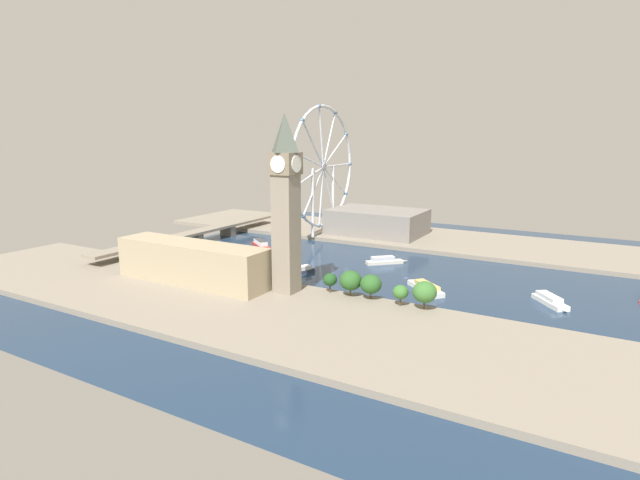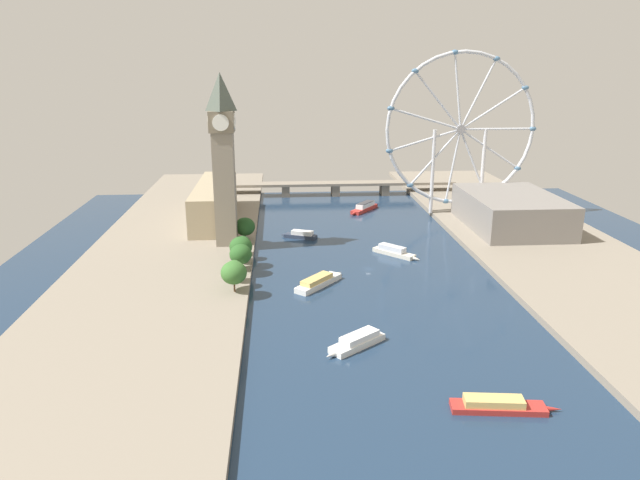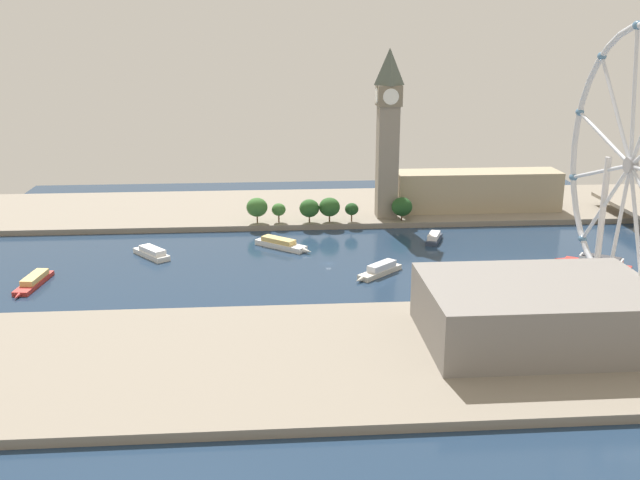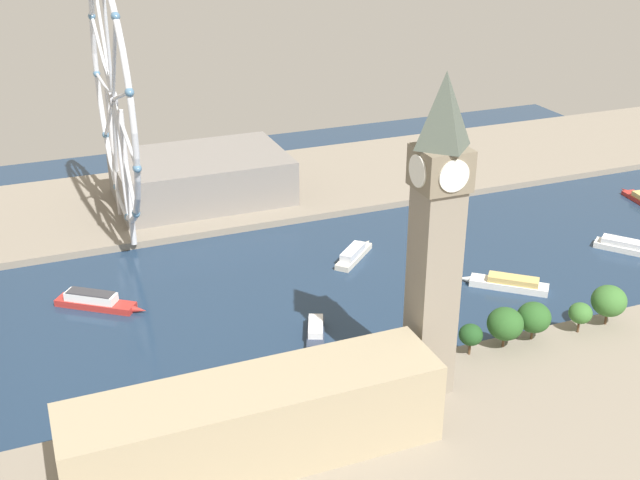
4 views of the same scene
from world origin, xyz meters
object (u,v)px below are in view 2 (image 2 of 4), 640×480
Objects in this scene: tour_boat_1 at (301,235)px; tour_boat_5 at (394,251)px; ferris_wheel at (460,130)px; tour_boat_2 at (357,341)px; tour_boat_3 at (364,207)px; river_bridge at (335,185)px; tour_boat_4 at (319,282)px; tour_boat_0 at (498,405)px; parliament_block at (214,202)px; clock_tower at (223,158)px; riverside_hall at (511,211)px.

tour_boat_5 is at bearing 166.33° from tour_boat_1.
tour_boat_2 is (-91.62, -185.75, -56.17)m from ferris_wheel.
river_bridge is at bearing -127.69° from tour_boat_3.
ferris_wheel is at bearing 0.67° from tour_boat_4.
tour_boat_2 is at bearing 136.57° from tour_boat_0.
tour_boat_2 is (-16.99, -259.58, -5.92)m from river_bridge.
tour_boat_0 is 1.49× the size of tour_boat_1.
tour_boat_4 is at bearing -62.91° from parliament_block.
river_bridge reaches higher than tour_boat_1.
tour_boat_3 is (89.50, 83.42, -48.81)m from clock_tower.
tour_boat_5 is (1.79, -101.04, -0.33)m from tour_boat_3.
river_bridge is at bearing 130.99° from riverside_hall.
ferris_wheel is 4.38× the size of tour_boat_5.
ferris_wheel reaches higher than tour_boat_4.
riverside_hall is (171.71, 23.76, -38.07)m from clock_tower.
tour_boat_3 is (32.52, 206.78, 0.39)m from tour_boat_2.
clock_tower reaches higher than tour_boat_1.
ferris_wheel reaches higher than parliament_block.
tour_boat_0 is (-54.82, -230.06, -56.46)m from ferris_wheel.
clock_tower reaches higher than tour_boat_3.
clock_tower is 161.32m from ferris_wheel.
parliament_block is at bearing 170.11° from riverside_hall.
parliament_block is 192.49m from tour_boat_2.
parliament_block is 0.91× the size of ferris_wheel.
tour_boat_4 is (5.52, -78.98, 0.08)m from tour_boat_1.
tour_boat_0 is at bearing 127.99° from tour_boat_1.
tour_boat_3 is at bearing 42.98° from clock_tower.
river_bridge reaches higher than tour_boat_2.
clock_tower is at bearing 78.15° from tour_boat_4.
clock_tower is at bearing -118.50° from river_bridge.
ferris_wheel is at bearing 101.15° from tour_boat_5.
tour_boat_1 is at bearing -105.29° from river_bridge.
parliament_block is at bearing 122.23° from tour_boat_0.
tour_boat_4 is at bearing 19.59° from tour_boat_3.
riverside_hall is 0.41× the size of river_bridge.
clock_tower is 3.85× the size of tour_boat_5.
tour_boat_1 is at bearing 112.47° from tour_boat_0.
clock_tower is 198.39m from tour_boat_0.
ferris_wheel is at bearing 120.88° from riverside_hall.
parliament_block is at bearing 67.25° from tour_boat_4.
ferris_wheel is at bearing -44.69° from river_bridge.
tour_boat_3 reaches higher than tour_boat_5.
tour_boat_4 is at bearing -119.61° from tour_boat_2.
ferris_wheel is 168.92m from tour_boat_4.
parliament_block is (-12.24, 55.82, -36.84)m from clock_tower.
clock_tower reaches higher than tour_boat_0.
tour_boat_2 is at bearing -131.07° from tour_boat_4.
ferris_wheel is 3.70× the size of tour_boat_4.
clock_tower reaches higher than riverside_hall.
clock_tower is 4.17× the size of tour_boat_1.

